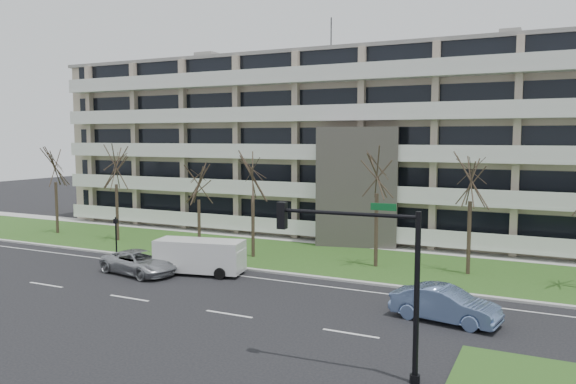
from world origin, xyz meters
The scene contains 17 objects.
ground centered at (0.00, 0.00, 0.00)m, with size 160.00×160.00×0.00m, color black.
grass_verge centered at (0.00, 13.00, 0.03)m, with size 90.00×10.00×0.06m, color #284A18.
curb centered at (0.00, 8.00, 0.06)m, with size 90.00×0.35×0.12m, color #B2B2AD.
sidewalk centered at (0.00, 18.50, 0.04)m, with size 90.00×2.00×0.08m, color #B2B2AD.
lane_edge_line centered at (0.00, 6.50, 0.01)m, with size 90.00×0.12×0.01m, color white.
apartment_building centered at (-0.01, 25.32, 7.61)m, with size 60.50×15.10×18.75m.
silver_pickup centered at (-8.96, 4.24, 0.71)m, with size 2.36×5.12×1.42m, color #A7AAAE.
blue_sedan centered at (9.28, 3.32, 0.79)m, with size 1.67×4.79×1.58m, color #6C88BC.
white_van centered at (-5.64, 5.91, 1.24)m, with size 5.60×2.98×2.06m.
traffic_signal centered at (7.83, -3.68, 3.91)m, with size 5.22×0.61×6.04m.
pedestrian_signal centered at (-13.49, 7.22, 1.79)m, with size 0.30×0.26×2.81m.
tree_0 centered at (-24.88, 12.42, 6.14)m, with size 3.95×3.95×7.90m.
tree_1 centered at (-17.82, 12.05, 6.29)m, with size 4.04×4.04×8.08m.
tree_2 centered at (-9.86, 11.85, 5.14)m, with size 3.31×3.31×6.62m.
tree_3 centered at (-5.08, 11.36, 5.91)m, with size 3.80×3.80×7.60m.
tree_4 centered at (3.38, 12.21, 6.55)m, with size 4.21×4.21×8.42m.
tree_5 centered at (8.96, 12.69, 6.17)m, with size 3.97×3.97×7.94m.
Camera 1 is at (13.58, -21.80, 8.25)m, focal length 35.00 mm.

